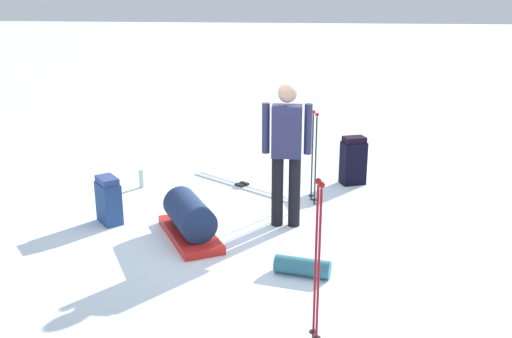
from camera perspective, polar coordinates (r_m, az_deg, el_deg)
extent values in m
plane|color=white|center=(7.03, 0.00, -5.46)|extent=(80.00, 80.00, 0.00)
cylinder|color=black|center=(6.88, 3.76, -2.21)|extent=(0.14, 0.14, 0.85)
cylinder|color=black|center=(6.88, 2.09, -2.17)|extent=(0.14, 0.14, 0.85)
cube|color=#2B2C51|center=(6.67, 3.02, 3.69)|extent=(0.22, 0.34, 0.60)
cylinder|color=#2B2C51|center=(6.66, 5.09, 3.88)|extent=(0.09, 0.09, 0.58)
cylinder|color=#2B2C51|center=(6.68, 0.96, 3.99)|extent=(0.09, 0.09, 0.58)
sphere|color=tan|center=(6.58, 3.08, 7.41)|extent=(0.22, 0.22, 0.22)
cube|color=silver|center=(8.30, -1.62, -1.74)|extent=(1.12, 1.50, 0.02)
cube|color=black|center=(8.29, -1.62, -1.58)|extent=(0.13, 0.15, 0.03)
cube|color=silver|center=(8.37, -1.14, -1.57)|extent=(1.12, 1.50, 0.02)
cube|color=black|center=(8.36, -1.14, -1.41)|extent=(0.13, 0.15, 0.03)
cube|color=navy|center=(7.23, -14.13, -3.23)|extent=(0.40, 0.39, 0.49)
cube|color=navy|center=(7.13, -14.29, -1.07)|extent=(0.36, 0.35, 0.08)
cube|color=black|center=(8.49, 9.43, 0.57)|extent=(0.34, 0.40, 0.61)
cube|color=black|center=(8.39, 9.54, 2.84)|extent=(0.30, 0.36, 0.08)
cylinder|color=black|center=(7.52, 5.82, 0.73)|extent=(0.02, 0.02, 1.16)
sphere|color=#A51919|center=(7.37, 5.96, 5.29)|extent=(0.05, 0.05, 0.05)
cylinder|color=black|center=(7.69, 5.70, -3.00)|extent=(0.07, 0.07, 0.01)
cylinder|color=black|center=(7.67, 5.49, 1.06)|extent=(0.02, 0.02, 1.16)
sphere|color=#A51919|center=(7.52, 5.62, 5.54)|extent=(0.05, 0.05, 0.05)
cylinder|color=black|center=(7.83, 5.38, -2.60)|extent=(0.07, 0.07, 0.01)
cylinder|color=maroon|center=(4.56, 6.12, -9.75)|extent=(0.02, 0.02, 1.31)
sphere|color=#A51919|center=(4.29, 6.41, -1.55)|extent=(0.05, 0.05, 0.05)
cylinder|color=black|center=(4.86, 5.88, -16.03)|extent=(0.07, 0.07, 0.01)
cylinder|color=maroon|center=(4.63, 5.82, -9.28)|extent=(0.02, 0.02, 1.31)
sphere|color=#A51919|center=(4.37, 6.09, -1.19)|extent=(0.05, 0.05, 0.05)
cylinder|color=black|center=(4.93, 5.60, -15.49)|extent=(0.07, 0.07, 0.01)
cube|color=red|center=(6.71, -6.43, -6.31)|extent=(1.22, 0.95, 0.09)
cylinder|color=#1B2B4E|center=(6.61, -6.50, -4.36)|extent=(0.90, 0.74, 0.40)
cylinder|color=teal|center=(5.85, 4.53, -9.45)|extent=(0.29, 0.57, 0.18)
cylinder|color=#B5BFB7|center=(8.41, -11.08, -0.93)|extent=(0.07, 0.07, 0.26)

